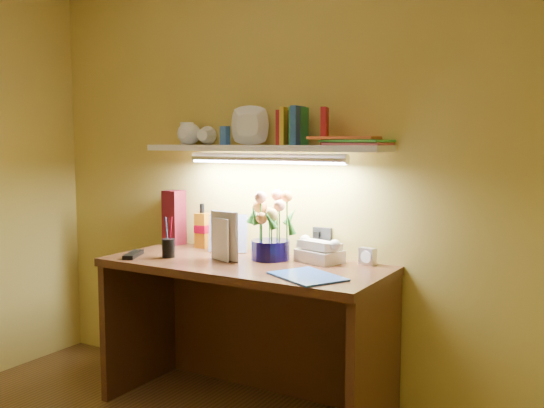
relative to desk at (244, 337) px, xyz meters
The scene contains 13 objects.
desk is the anchor object (origin of this frame).
flower_bouquet 0.56m from the desk, 60.56° to the left, with size 0.21×0.21×0.34m, color #0A063A, non-canonical shape.
telephone 0.57m from the desk, 30.93° to the left, with size 0.20×0.15×0.12m, color #F7E9CF, non-canonical shape.
desk_clock 0.72m from the desk, 24.94° to the left, with size 0.08×0.04×0.08m, color silver.
whisky_bottle 0.69m from the desk, 151.79° to the left, with size 0.07×0.07×0.24m, color #B4620B, non-canonical shape.
whisky_box 0.85m from the desk, 159.77° to the left, with size 0.10×0.10×0.31m, color #540D17.
pen_cup 0.61m from the desk, 167.33° to the right, with size 0.07×0.07×0.16m, color black.
art_card 0.56m from the desk, 139.64° to the left, with size 0.20×0.04×0.20m, color white, non-canonical shape.
tv_remote 0.70m from the desk, 163.93° to the right, with size 0.05×0.19×0.02m, color black.
blue_folder 0.58m from the desk, 18.10° to the right, with size 0.31×0.23×0.01m, color blue.
desk_book_a 0.54m from the desk, behind, with size 0.18×0.02×0.24m, color beige.
desk_book_b 0.52m from the desk, behind, with size 0.15×0.02×0.21m, color white.
wall_shelf 0.97m from the desk, 88.26° to the left, with size 1.30×0.29×0.22m.
Camera 1 is at (1.59, -1.22, 1.33)m, focal length 40.00 mm.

